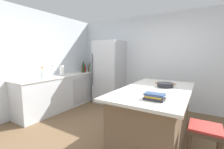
% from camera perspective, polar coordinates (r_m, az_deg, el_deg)
% --- Properties ---
extents(ground_plane, '(7.20, 7.20, 0.00)m').
position_cam_1_polar(ground_plane, '(2.84, 0.76, -23.90)').
color(ground_plane, brown).
extents(wall_rear, '(6.00, 0.10, 2.60)m').
position_cam_1_polar(wall_rear, '(4.51, 15.63, 4.94)').
color(wall_rear, silver).
rests_on(wall_rear, ground_plane).
extents(wall_left, '(0.10, 6.00, 2.60)m').
position_cam_1_polar(wall_left, '(4.24, -29.06, 4.13)').
color(wall_left, silver).
rests_on(wall_left, ground_plane).
extents(counter_run_left, '(0.63, 2.69, 0.91)m').
position_cam_1_polar(counter_run_left, '(4.51, -17.53, -5.95)').
color(counter_run_left, silver).
rests_on(counter_run_left, ground_plane).
extents(kitchen_island, '(1.08, 2.02, 0.90)m').
position_cam_1_polar(kitchen_island, '(2.81, 15.96, -14.18)').
color(kitchen_island, '#7A6047').
rests_on(kitchen_island, ground_plane).
extents(refrigerator, '(0.81, 0.79, 1.90)m').
position_cam_1_polar(refrigerator, '(4.66, -0.92, 0.95)').
color(refrigerator, '#B7BABF').
rests_on(refrigerator, ground_plane).
extents(bar_stool, '(0.36, 0.36, 0.66)m').
position_cam_1_polar(bar_stool, '(2.17, 31.82, -19.30)').
color(bar_stool, '#473828').
rests_on(bar_stool, ground_plane).
extents(sink_faucet, '(0.15, 0.05, 0.30)m').
position_cam_1_polar(sink_faucet, '(4.24, -21.65, 1.44)').
color(sink_faucet, silver).
rests_on(sink_faucet, counter_run_left).
extents(flower_vase, '(0.09, 0.09, 0.29)m').
position_cam_1_polar(flower_vase, '(4.05, -24.94, 0.09)').
color(flower_vase, silver).
rests_on(flower_vase, counter_run_left).
extents(paper_towel_roll, '(0.14, 0.14, 0.31)m').
position_cam_1_polar(paper_towel_roll, '(4.37, -18.55, 1.43)').
color(paper_towel_roll, gray).
rests_on(paper_towel_roll, counter_run_left).
extents(olive_oil_bottle, '(0.06, 0.06, 0.30)m').
position_cam_1_polar(olive_oil_bottle, '(5.35, -8.24, 2.61)').
color(olive_oil_bottle, olive).
rests_on(olive_oil_bottle, counter_run_left).
extents(syrup_bottle, '(0.07, 0.07, 0.25)m').
position_cam_1_polar(syrup_bottle, '(5.25, -8.66, 2.35)').
color(syrup_bottle, '#5B3319').
rests_on(syrup_bottle, counter_run_left).
extents(gin_bottle, '(0.07, 0.07, 0.28)m').
position_cam_1_polar(gin_bottle, '(5.09, -8.20, 2.28)').
color(gin_bottle, '#8CB79E').
rests_on(gin_bottle, counter_run_left).
extents(hot_sauce_bottle, '(0.05, 0.05, 0.24)m').
position_cam_1_polar(hot_sauce_bottle, '(5.10, -10.16, 2.05)').
color(hot_sauce_bottle, red).
rests_on(hot_sauce_bottle, counter_run_left).
extents(whiskey_bottle, '(0.07, 0.07, 0.28)m').
position_cam_1_polar(whiskey_bottle, '(5.05, -11.13, 2.15)').
color(whiskey_bottle, brown).
rests_on(whiskey_bottle, counter_run_left).
extents(wine_bottle, '(0.07, 0.07, 0.36)m').
position_cam_1_polar(wine_bottle, '(4.90, -10.77, 2.44)').
color(wine_bottle, '#19381E').
rests_on(wine_bottle, counter_run_left).
extents(cookbook_stack, '(0.25, 0.18, 0.09)m').
position_cam_1_polar(cookbook_stack, '(2.03, 15.88, -8.13)').
color(cookbook_stack, '#2D2D33').
rests_on(cookbook_stack, kitchen_island).
extents(mixing_bowl, '(0.28, 0.28, 0.08)m').
position_cam_1_polar(mixing_bowl, '(2.87, 19.56, -3.76)').
color(mixing_bowl, black).
rests_on(mixing_bowl, kitchen_island).
extents(cutting_board, '(0.37, 0.21, 0.02)m').
position_cam_1_polar(cutting_board, '(3.19, 19.60, -3.21)').
color(cutting_board, '#9E7042').
rests_on(cutting_board, kitchen_island).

